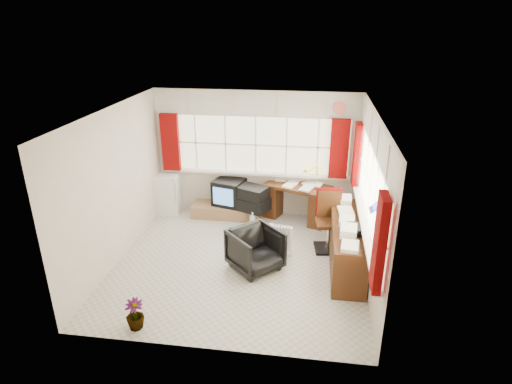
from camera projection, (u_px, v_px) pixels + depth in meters
ground at (239, 263)px, 7.07m from camera, size 4.00×4.00×0.00m
room_walls at (238, 178)px, 6.50m from camera, size 4.00×4.00×4.00m
window_back at (256, 170)px, 8.49m from camera, size 3.70×0.12×3.60m
window_right at (365, 218)px, 6.46m from camera, size 0.12×3.70×3.60m
curtains at (301, 164)px, 7.24m from camera, size 3.83×3.83×1.15m
overhead_cabinets at (307, 117)px, 6.98m from camera, size 3.98×3.98×0.48m
desk at (297, 200)px, 8.45m from camera, size 1.39×1.03×0.76m
desk_lamp at (318, 171)px, 8.27m from camera, size 0.15×0.13×0.40m
task_chair at (328, 217)px, 7.36m from camera, size 0.49×0.51×1.06m
office_chair at (256, 250)px, 6.79m from camera, size 1.03×1.03×0.67m
radiator at (281, 243)px, 7.25m from camera, size 0.37×0.19×0.53m
credenza at (347, 243)px, 6.88m from camera, size 0.50×2.00×0.85m
file_tray at (357, 229)px, 6.43m from camera, size 0.30×0.36×0.11m
tv_bench at (227, 210)px, 8.67m from camera, size 1.40×0.50×0.25m
crt_tv at (229, 192)px, 8.57m from camera, size 0.68×0.65×0.51m
hifi_stack at (251, 198)px, 8.33m from camera, size 0.78×0.66×0.48m
mini_fridge at (168, 193)px, 8.79m from camera, size 0.51×0.51×0.81m
spray_bottle_a at (252, 220)px, 8.21m from camera, size 0.16×0.16×0.31m
spray_bottle_b at (232, 228)px, 7.99m from camera, size 0.12×0.12×0.20m
flower_vase at (135, 314)px, 5.52m from camera, size 0.30×0.30×0.42m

